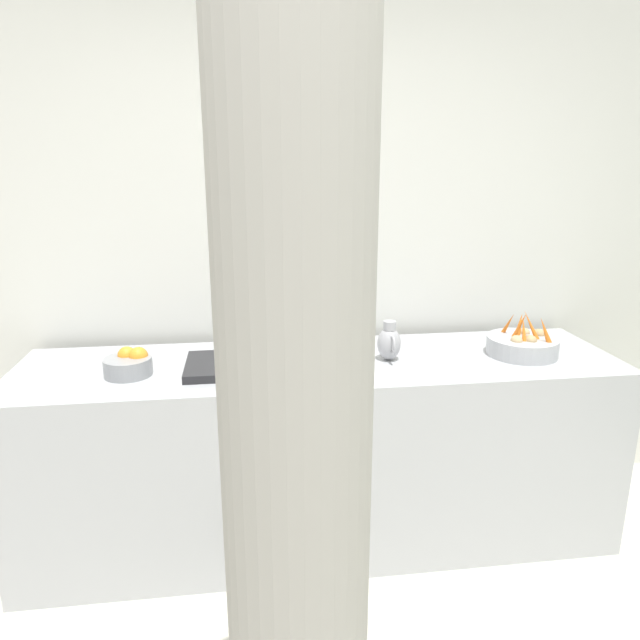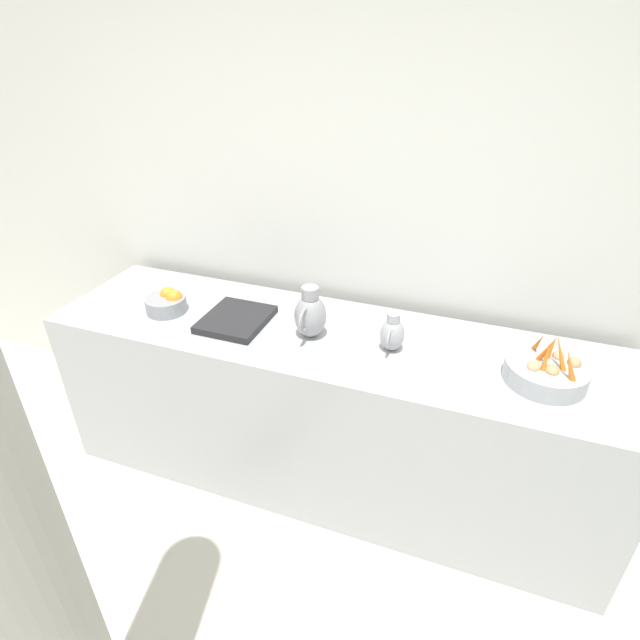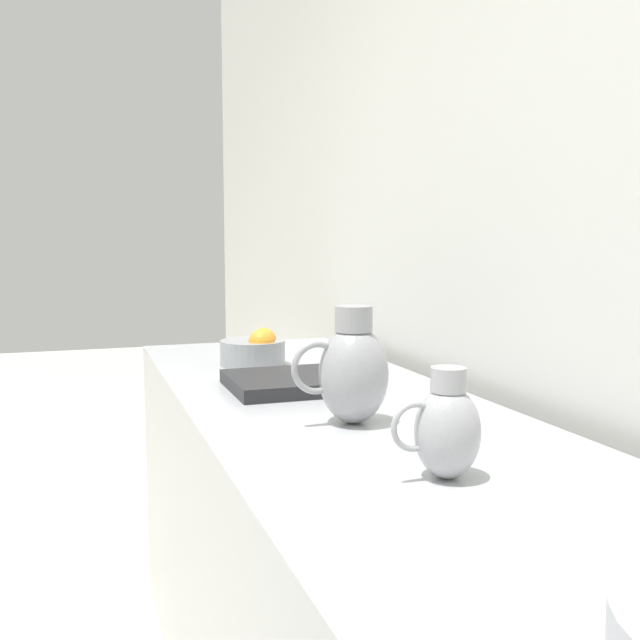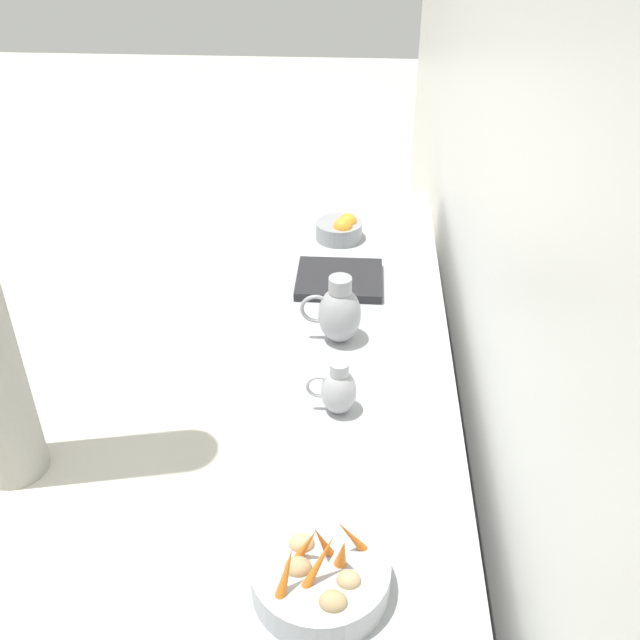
% 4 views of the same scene
% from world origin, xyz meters
% --- Properties ---
extents(ground_plane, '(15.32, 15.32, 0.00)m').
position_xyz_m(ground_plane, '(0.00, 0.00, 0.00)').
color(ground_plane, beige).
extents(tile_wall_left, '(0.10, 8.38, 3.00)m').
position_xyz_m(tile_wall_left, '(-1.95, 0.51, 1.50)').
color(tile_wall_left, silver).
rests_on(tile_wall_left, ground_plane).
extents(prep_counter, '(0.72, 2.76, 0.91)m').
position_xyz_m(prep_counter, '(-1.48, 0.01, 0.46)').
color(prep_counter, '#ADAFB5').
rests_on(prep_counter, ground_plane).
extents(vegetable_colander, '(0.33, 0.33, 0.22)m').
position_xyz_m(vegetable_colander, '(-1.45, 0.97, 0.96)').
color(vegetable_colander, '#ADAFB5').
rests_on(vegetable_colander, prep_counter).
extents(orange_bowl, '(0.20, 0.20, 0.12)m').
position_xyz_m(orange_bowl, '(-1.42, -0.83, 0.96)').
color(orange_bowl, gray).
rests_on(orange_bowl, prep_counter).
extents(metal_pitcher_tall, '(0.21, 0.15, 0.25)m').
position_xyz_m(metal_pitcher_tall, '(-1.44, -0.06, 1.03)').
color(metal_pitcher_tall, '#939399').
rests_on(metal_pitcher_tall, prep_counter).
extents(metal_pitcher_short, '(0.16, 0.11, 0.19)m').
position_xyz_m(metal_pitcher_short, '(-1.46, 0.32, 1.00)').
color(metal_pitcher_short, '#A3A3A8').
rests_on(metal_pitcher_short, prep_counter).
extents(counter_sink_basin, '(0.34, 0.30, 0.04)m').
position_xyz_m(counter_sink_basin, '(-1.43, -0.45, 0.93)').
color(counter_sink_basin, '#232326').
rests_on(counter_sink_basin, prep_counter).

